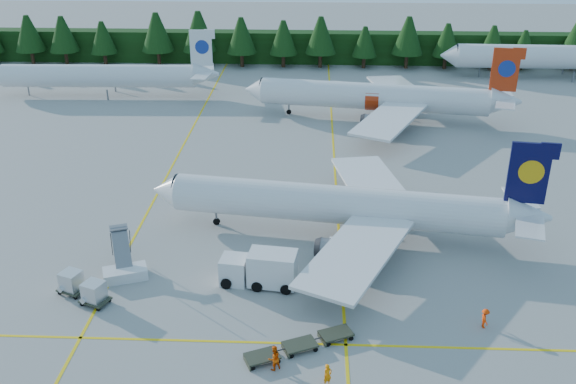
{
  "coord_description": "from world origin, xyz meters",
  "views": [
    {
      "loc": [
        3.32,
        -44.5,
        30.4
      ],
      "look_at": [
        0.89,
        13.22,
        3.5
      ],
      "focal_mm": 40.0,
      "sensor_mm": 36.0,
      "label": 1
    }
  ],
  "objects_px": {
    "airstairs": "(125,270)",
    "airliner_navy": "(329,205)",
    "airliner_red": "(368,97)",
    "service_truck": "(259,268)"
  },
  "relations": [
    {
      "from": "airliner_navy",
      "to": "airstairs",
      "type": "distance_m",
      "value": 19.87
    },
    {
      "from": "airliner_red",
      "to": "airstairs",
      "type": "xyz_separation_m",
      "value": [
        -24.19,
        -44.41,
        -2.69
      ]
    },
    {
      "from": "airliner_navy",
      "to": "airstairs",
      "type": "xyz_separation_m",
      "value": [
        -17.8,
        -8.46,
        -2.53
      ]
    },
    {
      "from": "airstairs",
      "to": "airliner_navy",
      "type": "bearing_deg",
      "value": 4.86
    },
    {
      "from": "airliner_red",
      "to": "service_truck",
      "type": "distance_m",
      "value": 46.74
    },
    {
      "from": "airstairs",
      "to": "service_truck",
      "type": "distance_m",
      "value": 11.84
    },
    {
      "from": "airliner_navy",
      "to": "airstairs",
      "type": "bearing_deg",
      "value": -146.36
    },
    {
      "from": "airliner_navy",
      "to": "airliner_red",
      "type": "xyz_separation_m",
      "value": [
        6.39,
        35.95,
        0.16
      ]
    },
    {
      "from": "airstairs",
      "to": "service_truck",
      "type": "height_order",
      "value": "airstairs"
    },
    {
      "from": "airliner_navy",
      "to": "airliner_red",
      "type": "bearing_deg",
      "value": 88.14
    }
  ]
}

